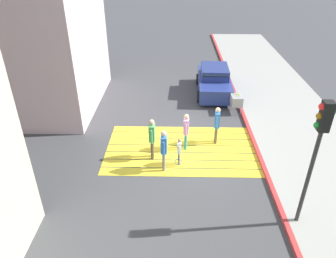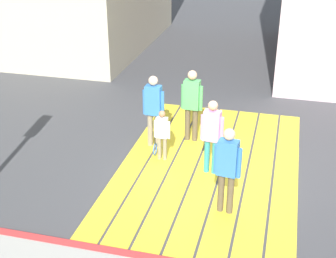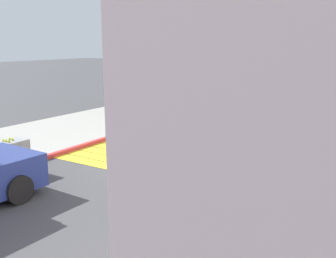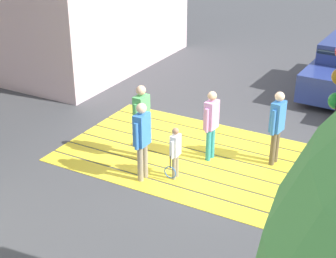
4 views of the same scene
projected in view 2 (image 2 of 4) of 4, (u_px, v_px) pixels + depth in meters
name	position (u px, v px, depth m)	size (l,w,h in m)	color
ground_plane	(209.00, 167.00, 10.51)	(120.00, 120.00, 0.00)	#424244
crosswalk_stripes	(209.00, 167.00, 10.50)	(6.40, 3.80, 0.01)	yellow
pedestrian_adult_lead	(212.00, 132.00, 9.90)	(0.24, 0.49, 1.66)	teal
pedestrian_adult_trailing	(192.00, 101.00, 11.23)	(0.24, 0.52, 1.78)	brown
pedestrian_adult_side	(153.00, 106.00, 10.98)	(0.23, 0.51, 1.75)	gray
pedestrian_teen_behind	(227.00, 165.00, 8.60)	(0.27, 0.50, 1.73)	brown
pedestrian_child_with_racket	(162.00, 133.00, 10.54)	(0.28, 0.37, 1.20)	gray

